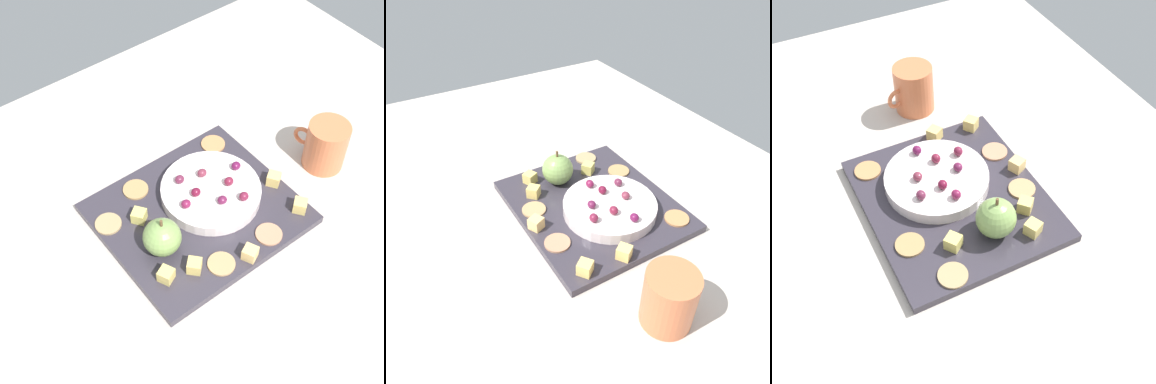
# 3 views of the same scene
# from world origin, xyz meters

# --- Properties ---
(table) EXTENTS (1.37, 0.97, 0.04)m
(table) POSITION_xyz_m (0.00, 0.00, 0.02)
(table) COLOR #BAB0A5
(table) RESTS_ON ground
(platter) EXTENTS (0.34, 0.29, 0.02)m
(platter) POSITION_xyz_m (0.04, -0.00, 0.05)
(platter) COLOR #332E38
(platter) RESTS_ON table
(serving_dish) EXTENTS (0.18, 0.18, 0.02)m
(serving_dish) POSITION_xyz_m (0.08, 0.01, 0.07)
(serving_dish) COLOR silver
(serving_dish) RESTS_ON platter
(apple_whole) EXTENTS (0.07, 0.07, 0.07)m
(apple_whole) POSITION_xyz_m (-0.06, -0.03, 0.09)
(apple_whole) COLOR #7A9C51
(apple_whole) RESTS_ON platter
(apple_stem) EXTENTS (0.01, 0.00, 0.01)m
(apple_stem) POSITION_xyz_m (-0.06, -0.03, 0.13)
(apple_stem) COLOR brown
(apple_stem) RESTS_ON apple_whole
(cheese_cube_0) EXTENTS (0.03, 0.03, 0.02)m
(cheese_cube_0) POSITION_xyz_m (-0.09, -0.08, 0.07)
(cheese_cube_0) COLOR #E1C667
(cheese_cube_0) RESTS_ON platter
(cheese_cube_1) EXTENTS (0.03, 0.03, 0.02)m
(cheese_cube_1) POSITION_xyz_m (0.19, -0.03, 0.07)
(cheese_cube_1) COLOR #F4D170
(cheese_cube_1) RESTS_ON platter
(cheese_cube_2) EXTENTS (0.03, 0.03, 0.02)m
(cheese_cube_2) POSITION_xyz_m (-0.06, 0.05, 0.07)
(cheese_cube_2) COLOR #E0D066
(cheese_cube_2) RESTS_ON platter
(cheese_cube_3) EXTENTS (0.03, 0.03, 0.02)m
(cheese_cube_3) POSITION_xyz_m (0.05, -0.13, 0.07)
(cheese_cube_3) COLOR #EFC475
(cheese_cube_3) RESTS_ON platter
(cheese_cube_4) EXTENTS (0.03, 0.03, 0.02)m
(cheese_cube_4) POSITION_xyz_m (-0.04, -0.09, 0.07)
(cheese_cube_4) COLOR #E4C668
(cheese_cube_4) RESTS_ON platter
(cheese_cube_5) EXTENTS (0.03, 0.03, 0.02)m
(cheese_cube_5) POSITION_xyz_m (0.18, -0.11, 0.07)
(cheese_cube_5) COLOR #EECD6D
(cheese_cube_5) RESTS_ON platter
(cracker_0) EXTENTS (0.05, 0.05, 0.00)m
(cracker_0) POSITION_xyz_m (-0.10, 0.07, 0.06)
(cracker_0) COLOR tan
(cracker_0) RESTS_ON platter
(cracker_1) EXTENTS (0.05, 0.05, 0.00)m
(cracker_1) POSITION_xyz_m (0.10, -0.12, 0.06)
(cracker_1) COLOR tan
(cracker_1) RESTS_ON platter
(cracker_2) EXTENTS (0.05, 0.05, 0.00)m
(cracker_2) POSITION_xyz_m (-0.02, 0.11, 0.06)
(cracker_2) COLOR #AA8552
(cracker_2) RESTS_ON platter
(cracker_3) EXTENTS (0.05, 0.05, 0.00)m
(cracker_3) POSITION_xyz_m (0.16, 0.11, 0.06)
(cracker_3) COLOR #B9804E
(cracker_3) RESTS_ON platter
(cracker_4) EXTENTS (0.05, 0.05, 0.00)m
(cracker_4) POSITION_xyz_m (0.00, -0.11, 0.06)
(cracker_4) COLOR tan
(cracker_4) RESTS_ON platter
(grape_0) EXTENTS (0.02, 0.02, 0.01)m
(grape_0) POSITION_xyz_m (0.07, -0.03, 0.08)
(grape_0) COLOR #5F1A3D
(grape_0) RESTS_ON serving_dish
(grape_1) EXTENTS (0.02, 0.02, 0.01)m
(grape_1) POSITION_xyz_m (0.08, 0.05, 0.09)
(grape_1) COLOR maroon
(grape_1) RESTS_ON serving_dish
(grape_2) EXTENTS (0.02, 0.02, 0.02)m
(grape_2) POSITION_xyz_m (0.14, 0.02, 0.09)
(grape_2) COLOR #5F1540
(grape_2) RESTS_ON serving_dish
(grape_3) EXTENTS (0.02, 0.02, 0.02)m
(grape_3) POSITION_xyz_m (0.04, 0.06, 0.09)
(grape_3) COLOR #62223B
(grape_3) RESTS_ON serving_dish
(grape_4) EXTENTS (0.02, 0.02, 0.02)m
(grape_4) POSITION_xyz_m (0.11, -0.04, 0.09)
(grape_4) COLOR maroon
(grape_4) RESTS_ON serving_dish
(grape_5) EXTENTS (0.02, 0.02, 0.02)m
(grape_5) POSITION_xyz_m (0.05, 0.02, 0.09)
(grape_5) COLOR maroon
(grape_5) RESTS_ON serving_dish
(grape_6) EXTENTS (0.02, 0.02, 0.02)m
(grape_6) POSITION_xyz_m (0.02, 0.01, 0.09)
(grape_6) COLOR maroon
(grape_6) RESTS_ON serving_dish
(grape_7) EXTENTS (0.02, 0.02, 0.02)m
(grape_7) POSITION_xyz_m (0.11, 0.00, 0.09)
(grape_7) COLOR maroon
(grape_7) RESTS_ON serving_dish
(cup) EXTENTS (0.08, 0.11, 0.10)m
(cup) POSITION_xyz_m (0.31, -0.04, 0.09)
(cup) COLOR #D66F44
(cup) RESTS_ON table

